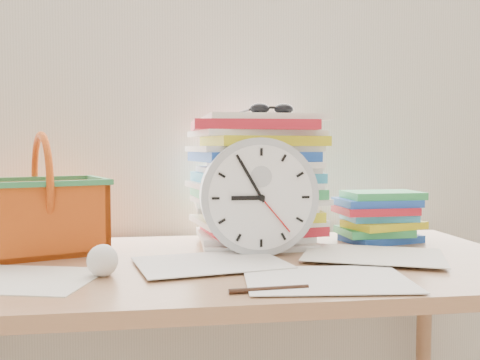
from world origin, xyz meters
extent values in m
cube|color=silver|center=(0.00, 2.00, 1.35)|extent=(4.00, 0.04, 2.70)
cube|color=silver|center=(0.00, 1.98, 1.30)|extent=(2.40, 0.01, 2.50)
cube|color=#996B47|center=(0.00, 1.60, 0.73)|extent=(1.40, 0.70, 0.03)
cylinder|color=#996B47|center=(0.65, 1.90, 0.36)|extent=(0.04, 0.04, 0.72)
cylinder|color=#B0B4B8|center=(0.10, 1.65, 0.89)|extent=(0.28, 0.06, 0.28)
sphere|color=white|center=(-0.25, 1.49, 0.78)|extent=(0.06, 0.06, 0.06)
cylinder|color=black|center=(0.05, 1.32, 0.75)|extent=(0.15, 0.02, 0.01)
camera|label=1|loc=(-0.13, 0.42, 1.00)|focal=40.00mm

